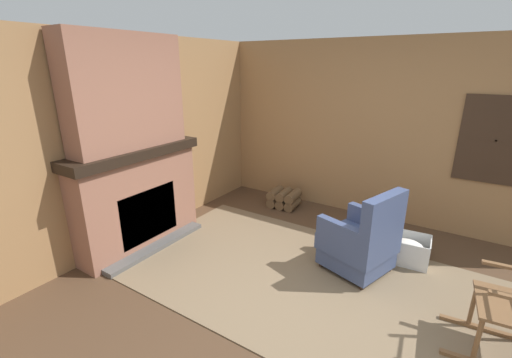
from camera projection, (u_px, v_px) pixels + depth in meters
name	position (u px, v px, depth m)	size (l,w,h in m)	color
ground_plane	(304.00, 307.00, 3.15)	(14.00, 14.00, 0.00)	#4C3523
wood_panel_wall_left	(121.00, 145.00, 4.00)	(0.06, 5.37, 2.47)	#9E7247
wood_panel_wall_back	(387.00, 133.00, 4.66)	(5.37, 0.09, 2.47)	#9E7247
fireplace_hearth	(139.00, 198.00, 4.08)	(0.57, 1.65, 1.22)	#93604C
chimney_breast	(126.00, 92.00, 3.70)	(0.31, 1.37, 1.23)	#93604C
area_rug	(304.00, 278.00, 3.57)	(3.85, 2.18, 0.01)	#7A664C
armchair	(361.00, 242.00, 3.59)	(0.81, 0.79, 0.95)	#3D4C75
firewood_stack	(284.00, 198.00, 5.34)	(0.47, 0.42, 0.27)	brown
laundry_basket	(407.00, 249.00, 3.85)	(0.49, 0.40, 0.30)	white
oil_lamp_vase	(96.00, 146.00, 3.55)	(0.09, 0.09, 0.26)	#47708E
storage_case	(143.00, 139.00, 4.04)	(0.14, 0.21, 0.12)	gray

